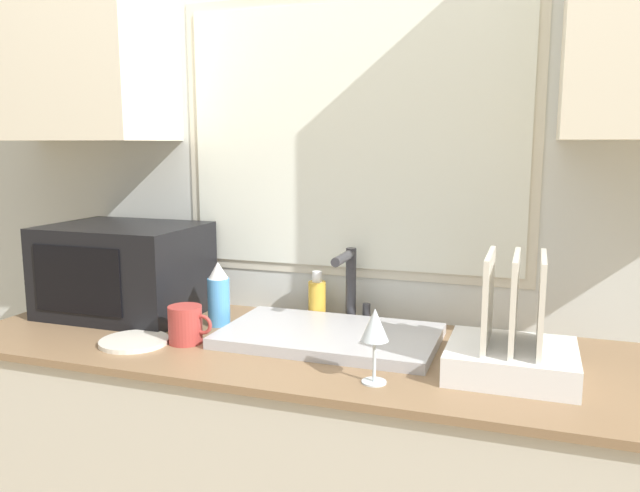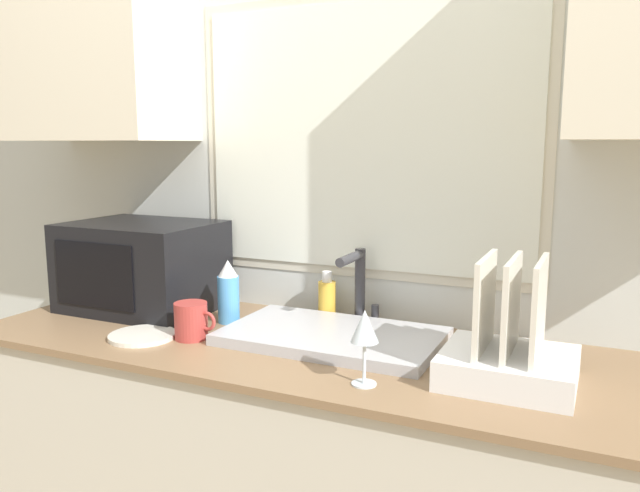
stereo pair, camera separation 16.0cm
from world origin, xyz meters
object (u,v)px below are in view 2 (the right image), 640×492
at_px(dish_rack, 509,353).
at_px(wine_glass, 365,329).
at_px(faucet, 359,280).
at_px(microwave, 142,266).
at_px(soap_bottle, 327,298).
at_px(spray_bottle, 228,292).
at_px(mug_near_sink, 192,321).

height_order(dish_rack, wine_glass, dish_rack).
distance_m(faucet, wine_glass, 0.48).
bearing_deg(microwave, soap_bottle, 13.74).
bearing_deg(spray_bottle, soap_bottle, 33.32).
bearing_deg(mug_near_sink, dish_rack, 2.76).
height_order(microwave, soap_bottle, microwave).
bearing_deg(dish_rack, mug_near_sink, -177.24).
height_order(microwave, mug_near_sink, microwave).
relative_size(faucet, microwave, 0.49).
xyz_separation_m(faucet, dish_rack, (0.48, -0.29, -0.07)).
height_order(dish_rack, spray_bottle, dish_rack).
height_order(mug_near_sink, wine_glass, wine_glass).
bearing_deg(faucet, dish_rack, -30.72).
bearing_deg(soap_bottle, mug_near_sink, -126.44).
xyz_separation_m(dish_rack, spray_bottle, (-0.85, 0.14, 0.02)).
bearing_deg(wine_glass, mug_near_sink, 168.63).
xyz_separation_m(mug_near_sink, wine_glass, (0.56, -0.11, 0.08)).
height_order(soap_bottle, wine_glass, wine_glass).
bearing_deg(mug_near_sink, faucet, 41.37).
bearing_deg(spray_bottle, faucet, 21.50).
relative_size(dish_rack, soap_bottle, 1.97).
distance_m(spray_bottle, mug_near_sink, 0.19).
bearing_deg(faucet, soap_bottle, 168.93).
xyz_separation_m(soap_bottle, mug_near_sink, (-0.26, -0.35, -0.01)).
height_order(faucet, mug_near_sink, faucet).
xyz_separation_m(microwave, wine_glass, (0.90, -0.31, -0.01)).
relative_size(faucet, wine_glass, 1.30).
bearing_deg(faucet, mug_near_sink, -138.63).
bearing_deg(soap_bottle, faucet, -11.07).
xyz_separation_m(spray_bottle, mug_near_sink, (-0.00, -0.18, -0.04)).
relative_size(microwave, dish_rack, 1.59).
bearing_deg(microwave, wine_glass, -19.26).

